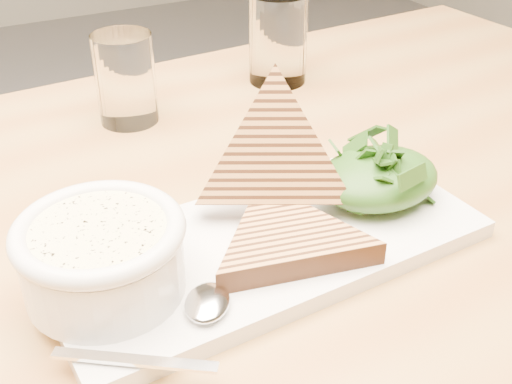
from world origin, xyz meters
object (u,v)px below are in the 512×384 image
platter (267,245)px  glass_near (126,79)px  table_top (261,254)px  soup_bowl (104,264)px  glass_far (278,39)px

platter → glass_near: bearing=93.7°
table_top → soup_bowl: soup_bowl is taller
table_top → glass_far: glass_far is taller
platter → glass_far: bearing=59.0°
soup_bowl → glass_near: (0.12, 0.31, 0.01)m
platter → glass_far: glass_far is taller
platter → soup_bowl: size_ratio=3.09×
table_top → glass_near: 0.29m
soup_bowl → glass_far: 0.47m
table_top → glass_near: size_ratio=12.56×
glass_far → glass_near: bearing=-173.8°
platter → soup_bowl: 0.14m
table_top → soup_bowl: size_ratio=11.11×
table_top → platter: (-0.01, -0.02, 0.03)m
glass_near → platter: bearing=-86.3°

